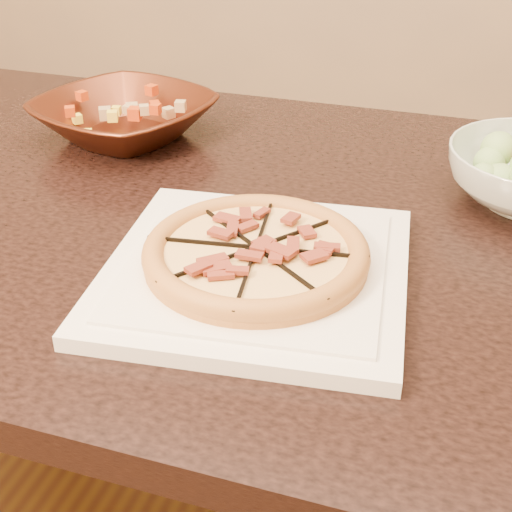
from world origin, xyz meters
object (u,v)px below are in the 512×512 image
object	(u,v)px
dining_table	(235,276)
bronze_bowl	(125,118)
plate	(256,271)
pizza	(256,253)

from	to	relation	value
dining_table	bronze_bowl	distance (m)	0.33
plate	pizza	bearing A→B (deg)	167.71
pizza	bronze_bowl	bearing A→B (deg)	134.44
dining_table	pizza	xyz separation A→B (m)	(0.08, -0.16, 0.14)
dining_table	pizza	world-z (taller)	pizza
plate	pizza	xyz separation A→B (m)	(-0.00, 0.00, 0.02)
pizza	bronze_bowl	size ratio (longest dim) A/B	0.94
dining_table	bronze_bowl	bearing A→B (deg)	144.30
dining_table	bronze_bowl	world-z (taller)	bronze_bowl
plate	dining_table	bearing A→B (deg)	117.44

